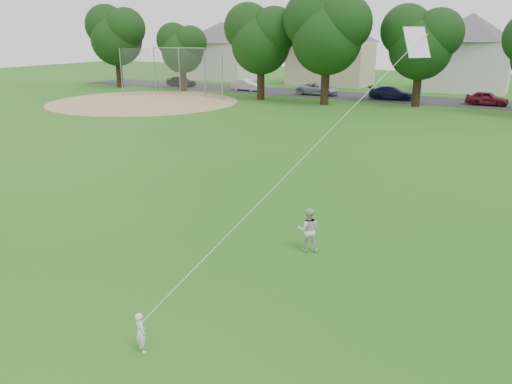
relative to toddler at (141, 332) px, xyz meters
The scene contains 10 objects.
ground 2.60m from the toddler, 88.53° to the left, with size 160.00×160.00×0.00m, color #1A5814.
street 44.57m from the toddler, 89.92° to the left, with size 90.00×7.00×0.01m, color #2D2D30.
dirt_infield 40.09m from the toddler, 130.32° to the left, with size 18.00×18.00×0.02m, color #9E7F51.
toddler is the anchor object (origin of this frame).
older_boy 6.51m from the toddler, 80.08° to the left, with size 0.67×0.52×1.38m, color silver.
kite 6.21m from the toddler, 73.96° to the left, with size 2.05×5.81×12.23m.
baseball_backstop 44.29m from the toddler, 125.75° to the left, with size 10.84×3.71×4.83m.
tree_row 39.25m from the toddler, 84.44° to the left, with size 82.62×9.06×10.43m.
parked_cars 44.75m from the toddler, 103.20° to the left, with size 48.43×2.18×1.29m.
house_row 54.75m from the toddler, 90.29° to the left, with size 76.37×13.96×10.19m.
Camera 1 is at (6.35, -9.37, 6.47)m, focal length 35.00 mm.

